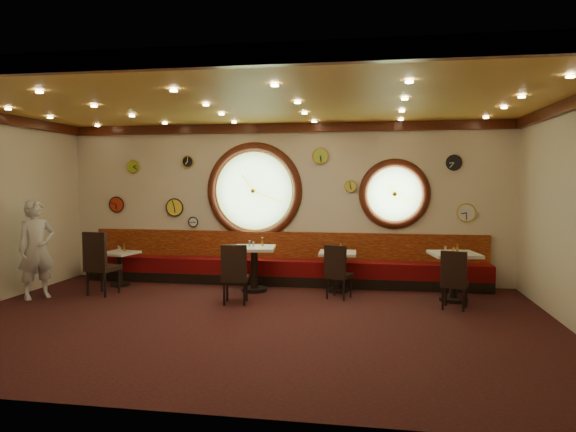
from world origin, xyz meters
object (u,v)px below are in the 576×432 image
at_px(condiment_a_salt, 119,248).
at_px(condiment_b_salt, 249,244).
at_px(condiment_c_pepper, 341,249).
at_px(waiter, 37,249).
at_px(condiment_a_bottle, 124,248).
at_px(condiment_c_bottle, 341,247).
at_px(table_a, 120,264).
at_px(chair_d, 454,276).
at_px(table_b, 254,263).
at_px(condiment_a_pepper, 120,249).
at_px(condiment_b_bottle, 262,242).
at_px(condiment_c_salt, 335,248).
at_px(condiment_d_pepper, 453,250).
at_px(condiment_b_pepper, 253,244).
at_px(table_d, 454,271).
at_px(chair_c, 337,268).
at_px(chair_a, 99,259).
at_px(chair_b, 235,270).
at_px(table_c, 338,266).
at_px(condiment_d_bottle, 457,248).
at_px(condiment_d_salt, 445,249).

height_order(condiment_a_salt, condiment_b_salt, condiment_b_salt).
relative_size(condiment_c_pepper, waiter, 0.06).
distance_m(condiment_c_pepper, waiter, 5.39).
distance_m(condiment_a_bottle, condiment_c_bottle, 4.25).
bearing_deg(table_a, chair_d, -8.35).
relative_size(table_b, waiter, 0.49).
height_order(condiment_b_salt, condiment_a_pepper, condiment_b_salt).
xyz_separation_m(condiment_b_salt, condiment_b_bottle, (0.22, 0.14, 0.02)).
height_order(condiment_c_salt, condiment_d_pepper, condiment_d_pepper).
height_order(chair_d, condiment_b_bottle, condiment_b_bottle).
xyz_separation_m(table_b, condiment_b_pepper, (-0.00, -0.04, 0.36)).
distance_m(table_a, condiment_a_salt, 0.32).
bearing_deg(condiment_a_pepper, table_d, -2.56).
height_order(condiment_d_pepper, condiment_a_bottle, condiment_d_pepper).
bearing_deg(table_b, condiment_a_salt, 176.81).
distance_m(chair_c, condiment_d_pepper, 1.98).
bearing_deg(condiment_a_pepper, chair_d, -8.43).
bearing_deg(condiment_b_salt, table_b, 0.99).
bearing_deg(condiment_b_pepper, chair_a, -163.84).
distance_m(chair_c, condiment_a_bottle, 4.28).
relative_size(chair_b, condiment_b_pepper, 6.29).
relative_size(chair_d, condiment_b_salt, 5.36).
distance_m(chair_a, condiment_c_bottle, 4.39).
bearing_deg(condiment_a_pepper, condiment_a_bottle, 73.34).
height_order(chair_a, condiment_c_pepper, chair_a).
height_order(table_c, chair_c, chair_c).
height_order(table_d, condiment_c_salt, condiment_c_salt).
relative_size(table_b, condiment_a_salt, 7.55).
relative_size(condiment_a_bottle, condiment_c_bottle, 0.98).
bearing_deg(condiment_b_bottle, table_d, -5.78).
relative_size(chair_d, condiment_d_bottle, 4.30).
height_order(chair_b, condiment_c_salt, chair_b).
xyz_separation_m(table_d, chair_a, (-6.20, -0.60, 0.13)).
height_order(condiment_a_bottle, condiment_d_bottle, condiment_d_bottle).
xyz_separation_m(table_c, condiment_b_salt, (-1.62, -0.23, 0.42)).
bearing_deg(chair_b, table_d, 5.77).
xyz_separation_m(table_b, condiment_d_salt, (3.40, -0.18, 0.36)).
xyz_separation_m(table_b, chair_b, (-0.08, -1.07, 0.05)).
bearing_deg(condiment_b_salt, waiter, -161.67).
height_order(chair_b, condiment_c_pepper, chair_b).
xyz_separation_m(condiment_d_salt, condiment_c_pepper, (-1.81, 0.39, -0.09)).
relative_size(chair_a, condiment_c_bottle, 4.75).
height_order(table_c, waiter, waiter).
bearing_deg(condiment_a_bottle, condiment_a_pepper, -106.66).
distance_m(condiment_b_salt, waiter, 3.72).
height_order(table_c, condiment_d_bottle, condiment_d_bottle).
bearing_deg(waiter, condiment_d_bottle, -47.55).
distance_m(table_c, condiment_a_pepper, 4.24).
bearing_deg(table_c, condiment_d_pepper, -14.86).
bearing_deg(condiment_b_bottle, chair_a, -161.32).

